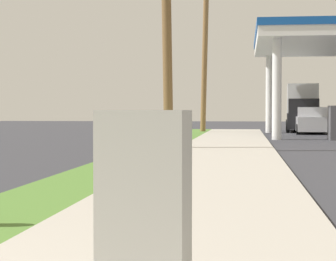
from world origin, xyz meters
name	(u,v)px	position (x,y,z in m)	size (l,w,h in m)	color
fire_hydrant_second	(126,148)	(0.77, 12.06, 0.45)	(0.42, 0.38, 0.74)	red
fire_hydrant_third	(161,136)	(0.60, 19.65, 0.45)	(0.42, 0.37, 0.74)	red
utility_pole_midground	(166,2)	(1.01, 18.05, 4.98)	(0.96, 1.18, 9.55)	brown
utility_pole_background	(205,51)	(1.22, 35.06, 4.94)	(0.79, 1.53, 9.47)	olive
utility_cabinet	(147,220)	(3.07, 0.52, 0.70)	(0.56, 0.73, 1.24)	slate
car_silver_by_near_pump	(312,122)	(7.57, 35.49, 0.72)	(2.08, 4.56, 1.57)	#BCBCC1
truck_black_at_forecourt	(302,109)	(7.37, 39.63, 1.49)	(2.47, 6.51, 3.11)	black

